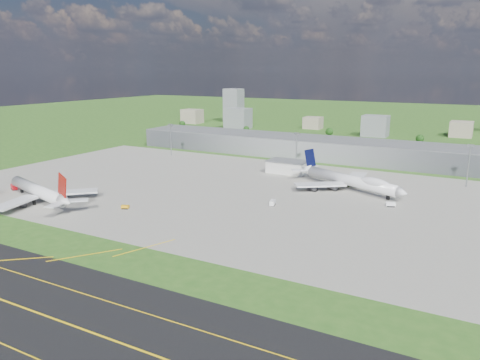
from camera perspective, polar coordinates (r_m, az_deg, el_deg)
The scene contains 23 objects.
ground at distance 370.87m, azimuth 7.44°, elevation 2.50°, with size 1400.00×1400.00×0.00m, color #2A571B.
apron at distance 269.04m, azimuth 0.79°, elevation -1.52°, with size 360.00×190.00×0.08m, color gray.
terminal at distance 383.38m, azimuth 8.29°, elevation 3.97°, with size 300.00×42.00×15.00m, color gray.
ops_building at distance 320.94m, azimuth 5.84°, elevation 1.58°, with size 26.00×16.00×8.00m, color silver.
mast_west at distance 386.36m, azimuth -8.46°, elevation 5.57°, with size 3.50×2.00×25.90m.
mast_center at distance 332.15m, azimuth 6.91°, elevation 4.36°, with size 3.50×2.00×25.90m.
mast_east at distance 309.15m, azimuth 26.17°, elevation 2.41°, with size 3.50×2.00×25.90m.
airliner_red_twin at distance 270.50m, azimuth -23.21°, elevation -1.37°, with size 72.48×55.29×20.31m.
airliner_blue_quad at distance 280.35m, azimuth 13.37°, elevation -0.09°, with size 73.73×55.90×20.47m.
crash_tender at distance 305.30m, azimuth -25.85°, elevation -0.79°, with size 6.49×4.81×3.13m.
tug_yellow at distance 244.23m, azimuth -13.81°, elevation -3.24°, with size 4.36×3.45×1.88m.
van_white_near at distance 243.70m, azimuth 3.99°, elevation -2.81°, with size 3.52×5.76×2.71m.
van_white_far at distance 252.91m, azimuth 17.88°, elevation -2.87°, with size 5.24×3.81×2.47m.
bldg_far_w at distance 622.29m, azimuth -5.86°, elevation 7.74°, with size 24.00×20.00×18.00m, color gray.
bldg_w at distance 563.02m, azimuth -0.25°, elevation 7.53°, with size 28.00×22.00×24.00m, color slate.
bldg_cw at distance 566.77m, azimuth 8.89°, elevation 6.90°, with size 20.00×18.00×14.00m, color gray.
bldg_c at distance 515.31m, azimuth 16.16°, elevation 6.36°, with size 26.00×20.00×22.00m, color slate.
bldg_ce at distance 544.00m, azimuth 25.37°, elevation 5.62°, with size 22.00×24.00×16.00m, color gray.
bldg_tall_w at distance 633.77m, azimuth -0.79°, elevation 9.09°, with size 22.00×20.00×44.00m, color slate.
tree_far_w at distance 570.60m, azimuth -7.04°, elevation 6.82°, with size 7.20×7.20×8.80m.
tree_w at distance 519.02m, azimuth 0.77°, elevation 6.24°, with size 6.75×6.75×8.25m.
tree_c at distance 497.65m, azimuth 10.83°, elevation 5.81°, with size 8.10×8.10×9.90m.
tree_e at distance 473.03m, azimuth 21.08°, elevation 4.74°, with size 7.65×7.65×9.35m.
Camera 1 is at (132.04, -189.62, 69.06)m, focal length 35.00 mm.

